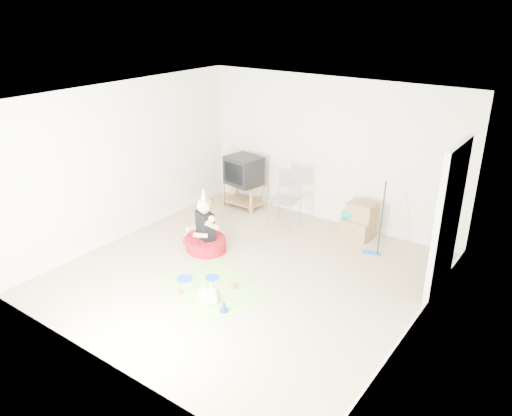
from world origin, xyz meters
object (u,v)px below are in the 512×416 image
Objects in this scene: tv_stand at (244,193)px; seated_woman at (206,236)px; birthday_cake at (208,297)px; folding_chair at (285,200)px; crt_tv at (244,170)px; cardboard_boxes at (358,221)px.

tv_stand is 1.92m from seated_woman.
birthday_cake is at bearing -61.61° from tv_stand.
folding_chair reaches higher than tv_stand.
folding_chair is 2.70m from birthday_cake.
crt_tv is at bearing 108.00° from seated_woman.
folding_chair is 1.64× the size of cardboard_boxes.
seated_woman is (-1.82, -1.85, -0.07)m from cardboard_boxes.
folding_chair reaches higher than crt_tv.
seated_woman reaches higher than crt_tv.
folding_chair is at bearing -164.86° from cardboard_boxes.
tv_stand is at bearing 118.39° from birthday_cake.
cardboard_boxes is at bearing 45.54° from seated_woman.
folding_chair is (1.14, -0.32, 0.23)m from tv_stand.
crt_tv is 2.45m from cardboard_boxes.
tv_stand is 1.21m from folding_chair.
tv_stand is at bearing -179.38° from cardboard_boxes.
crt_tv is 1.99m from seated_woman.
birthday_cake is (-0.82, -2.97, -0.27)m from cardboard_boxes.
tv_stand is 0.47m from crt_tv.
crt_tv reaches higher than cardboard_boxes.
crt_tv is 1.21m from folding_chair.
tv_stand is 1.22× the size of crt_tv.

